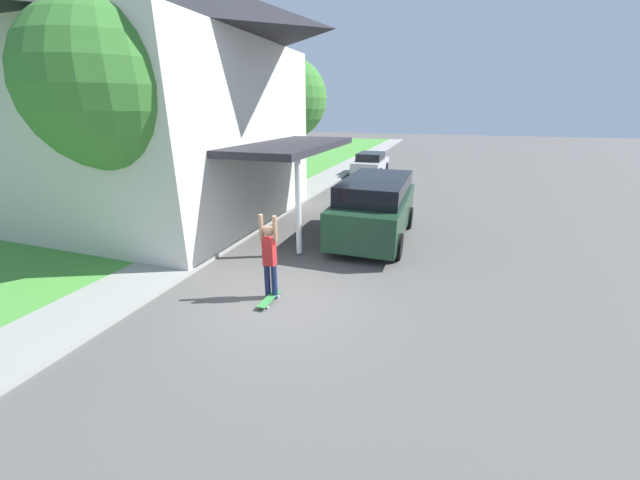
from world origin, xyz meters
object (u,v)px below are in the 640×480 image
(lawn_tree_near, at_px, (113,89))
(lawn_tree_far, at_px, (288,99))
(car_down_street, at_px, (371,164))
(skateboard, at_px, (269,299))
(suv_parked, at_px, (375,207))
(skateboarder, at_px, (270,257))

(lawn_tree_near, distance_m, lawn_tree_far, 11.71)
(lawn_tree_near, xyz_separation_m, lawn_tree_far, (-0.44, 11.70, 0.08))
(car_down_street, bearing_deg, skateboard, -85.91)
(lawn_tree_near, height_order, skateboard, lawn_tree_near)
(suv_parked, relative_size, skateboard, 5.83)
(car_down_street, xyz_separation_m, skateboard, (1.22, -17.10, -0.60))
(suv_parked, bearing_deg, car_down_street, 101.91)
(lawn_tree_far, bearing_deg, car_down_street, 46.78)
(lawn_tree_near, distance_m, suv_parked, 7.85)
(lawn_tree_far, bearing_deg, suv_parked, -51.11)
(suv_parked, height_order, skateboarder, suv_parked)
(car_down_street, xyz_separation_m, skateboarder, (1.18, -16.89, 0.32))
(lawn_tree_near, xyz_separation_m, skateboard, (4.69, -1.24, -4.39))
(lawn_tree_far, distance_m, skateboard, 14.62)
(car_down_street, distance_m, skateboarder, 16.94)
(car_down_street, distance_m, skateboard, 17.15)
(skateboarder, bearing_deg, suv_parked, 73.47)
(lawn_tree_far, distance_m, car_down_street, 6.89)
(lawn_tree_near, height_order, skateboarder, lawn_tree_near)
(car_down_street, relative_size, skateboarder, 2.18)
(lawn_tree_far, height_order, skateboard, lawn_tree_far)
(skateboarder, bearing_deg, lawn_tree_far, 111.75)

